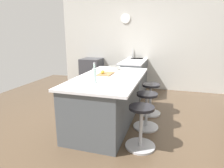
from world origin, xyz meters
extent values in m
plane|color=brown|center=(0.00, 0.00, 0.00)|extent=(7.25, 7.25, 0.00)
cube|color=beige|center=(-2.79, 0.00, 1.44)|extent=(0.12, 4.95, 2.88)
cylinder|color=white|center=(-2.72, -0.48, 2.04)|extent=(0.03, 0.28, 0.28)
cube|color=#4C5156|center=(-2.44, -0.09, 0.44)|extent=(2.03, 0.60, 0.88)
cube|color=silver|center=(-2.44, -0.09, 0.89)|extent=(2.03, 0.60, 0.03)
cube|color=#38383D|center=(-2.69, -0.09, 0.85)|extent=(0.44, 0.36, 0.12)
cylinder|color=#B7B7BC|center=(-2.69, -0.24, 1.05)|extent=(0.02, 0.02, 0.28)
cube|color=#38383D|center=(-2.44, -1.45, 0.44)|extent=(0.60, 0.60, 0.88)
cube|color=black|center=(-2.44, -1.15, 0.39)|extent=(0.44, 0.01, 0.32)
cube|color=#4C5156|center=(-0.14, -0.21, 0.42)|extent=(1.97, 0.89, 0.84)
cube|color=silver|center=(-0.14, -0.16, 0.86)|extent=(2.03, 1.09, 0.04)
cylinder|color=#B7B7BC|center=(-0.78, 0.52, 0.01)|extent=(0.44, 0.44, 0.03)
cylinder|color=#B7B7BC|center=(-0.78, 0.52, 0.31)|extent=(0.05, 0.05, 0.58)
cylinder|color=black|center=(-0.78, 0.52, 0.62)|extent=(0.36, 0.36, 0.04)
cylinder|color=#B7B7BC|center=(-0.14, 0.52, 0.01)|extent=(0.44, 0.44, 0.03)
cylinder|color=#B7B7BC|center=(-0.14, 0.52, 0.31)|extent=(0.05, 0.05, 0.58)
cylinder|color=black|center=(-0.14, 0.52, 0.62)|extent=(0.36, 0.36, 0.04)
cylinder|color=#B7B7BC|center=(0.50, 0.52, 0.01)|extent=(0.44, 0.44, 0.03)
cylinder|color=#B7B7BC|center=(0.50, 0.52, 0.31)|extent=(0.05, 0.05, 0.58)
cylinder|color=black|center=(0.50, 0.52, 0.62)|extent=(0.36, 0.36, 0.04)
cube|color=olive|center=(-0.31, -0.28, 0.89)|extent=(0.36, 0.24, 0.02)
sphere|color=gold|center=(-0.23, -0.32, 0.94)|extent=(0.07, 0.07, 0.07)
cylinder|color=silver|center=(0.35, -0.24, 0.99)|extent=(0.06, 0.06, 0.22)
cylinder|color=silver|center=(0.35, -0.24, 1.14)|extent=(0.03, 0.03, 0.08)
cylinder|color=#B7B7BC|center=(0.35, -0.24, 1.19)|extent=(0.03, 0.03, 0.02)
cylinder|color=silver|center=(-0.80, -0.26, 0.92)|extent=(0.25, 0.25, 0.07)
cylinder|color=slate|center=(-0.80, -0.26, 0.93)|extent=(0.20, 0.20, 0.04)
camera|label=1|loc=(3.06, 0.85, 1.63)|focal=31.28mm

